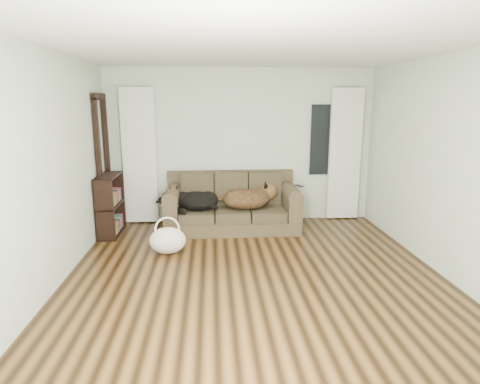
{
  "coord_description": "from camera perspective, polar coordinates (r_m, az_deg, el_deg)",
  "views": [
    {
      "loc": [
        -0.5,
        -4.33,
        2.04
      ],
      "look_at": [
        -0.08,
        1.6,
        0.7
      ],
      "focal_mm": 30.0,
      "sensor_mm": 36.0,
      "label": 1
    }
  ],
  "objects": [
    {
      "name": "wall_right",
      "position": [
        5.18,
        28.04,
        2.99
      ],
      "size": [
        0.04,
        5.0,
        2.6
      ],
      "primitive_type": "cube",
      "color": "silver",
      "rests_on": "ground"
    },
    {
      "name": "tote_bag",
      "position": [
        5.63,
        -10.24,
        -7.03
      ],
      "size": [
        0.6,
        0.53,
        0.37
      ],
      "primitive_type": "ellipsoid",
      "rotation": [
        0.0,
        0.0,
        -0.33
      ],
      "color": "silver",
      "rests_on": "floor"
    },
    {
      "name": "sofa",
      "position": [
        6.51,
        -1.14,
        -1.44
      ],
      "size": [
        2.13,
        0.92,
        0.87
      ],
      "primitive_type": "cube",
      "color": "#342C1D",
      "rests_on": "floor"
    },
    {
      "name": "curtain_right",
      "position": [
        7.19,
        14.67,
        5.17
      ],
      "size": [
        0.55,
        0.08,
        2.25
      ],
      "primitive_type": "cube",
      "color": "white",
      "rests_on": "ground"
    },
    {
      "name": "dog_black_lab",
      "position": [
        6.44,
        -6.57,
        -1.4
      ],
      "size": [
        0.83,
        0.7,
        0.3
      ],
      "primitive_type": "ellipsoid",
      "rotation": [
        0.0,
        0.0,
        -0.32
      ],
      "color": "black",
      "rests_on": "sofa"
    },
    {
      "name": "tv_remote",
      "position": [
        6.47,
        8.4,
        0.88
      ],
      "size": [
        0.11,
        0.16,
        0.02
      ],
      "primitive_type": "cube",
      "rotation": [
        0.0,
        0.0,
        0.48
      ],
      "color": "black",
      "rests_on": "sofa"
    },
    {
      "name": "curtain_left",
      "position": [
        6.92,
        -14.1,
        4.92
      ],
      "size": [
        0.55,
        0.08,
        2.25
      ],
      "primitive_type": "cube",
      "color": "white",
      "rests_on": "ground"
    },
    {
      "name": "door_casing",
      "position": [
        6.68,
        -18.82,
        3.49
      ],
      "size": [
        0.07,
        0.6,
        2.1
      ],
      "primitive_type": "cube",
      "color": "black",
      "rests_on": "ground"
    },
    {
      "name": "wall_left",
      "position": [
        4.73,
        -25.77,
        2.42
      ],
      "size": [
        0.04,
        5.0,
        2.6
      ],
      "primitive_type": "cube",
      "color": "silver",
      "rests_on": "ground"
    },
    {
      "name": "wall_back",
      "position": [
        6.89,
        0.1,
        6.53
      ],
      "size": [
        4.5,
        0.04,
        2.6
      ],
      "primitive_type": "cube",
      "color": "silver",
      "rests_on": "ground"
    },
    {
      "name": "dog_shepherd",
      "position": [
        6.5,
        1.26,
        -1.1
      ],
      "size": [
        0.82,
        0.6,
        0.35
      ],
      "primitive_type": "ellipsoid",
      "rotation": [
        0.0,
        0.0,
        3.2
      ],
      "color": "black",
      "rests_on": "sofa"
    },
    {
      "name": "bookshelf",
      "position": [
        6.56,
        -18.0,
        -1.52
      ],
      "size": [
        0.37,
        0.78,
        0.94
      ],
      "primitive_type": "cube",
      "rotation": [
        0.0,
        0.0,
        0.12
      ],
      "color": "black",
      "rests_on": "floor"
    },
    {
      "name": "floor",
      "position": [
        4.81,
        2.3,
        -12.39
      ],
      "size": [
        5.0,
        5.0,
        0.0
      ],
      "primitive_type": "plane",
      "color": "black",
      "rests_on": "ground"
    },
    {
      "name": "ceiling",
      "position": [
        4.4,
        2.62,
        19.99
      ],
      "size": [
        5.0,
        5.0,
        0.0
      ],
      "primitive_type": "plane",
      "color": "white",
      "rests_on": "ground"
    },
    {
      "name": "window_pane",
      "position": [
        7.1,
        11.96,
        7.25
      ],
      "size": [
        0.5,
        0.03,
        1.2
      ],
      "primitive_type": "cube",
      "color": "black",
      "rests_on": "wall_back"
    }
  ]
}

